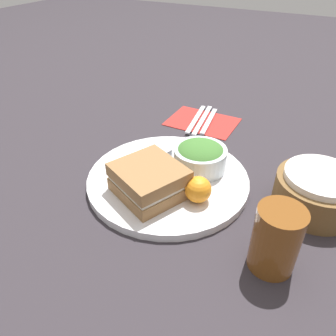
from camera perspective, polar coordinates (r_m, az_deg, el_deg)
ground_plane at (r=0.67m, az=-0.00°, el=-2.51°), size 4.00×4.00×0.00m
plate at (r=0.66m, az=-0.00°, el=-1.97°), size 0.32×0.32×0.02m
sandwich at (r=0.60m, az=-3.31°, el=-2.18°), size 0.15×0.15×0.06m
salad_bowl at (r=0.67m, az=5.61°, el=2.10°), size 0.11×0.11×0.06m
dressing_cup at (r=0.71m, az=-1.48°, el=2.74°), size 0.06×0.06×0.03m
orange_wedge at (r=0.59m, az=5.26°, el=-3.74°), size 0.05×0.05×0.05m
drink_glass at (r=0.51m, az=18.27°, el=-11.70°), size 0.07×0.07×0.11m
bread_basket at (r=0.65m, az=24.54°, el=-3.74°), size 0.15×0.15×0.08m
napkin at (r=0.90m, az=6.00°, el=8.06°), size 0.13×0.18×0.00m
fork at (r=0.90m, az=4.90°, el=8.50°), size 0.17×0.04×0.01m
knife at (r=0.90m, az=6.02°, el=8.31°), size 0.18×0.04×0.01m
spoon at (r=0.89m, az=7.15°, el=8.12°), size 0.15×0.03×0.01m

